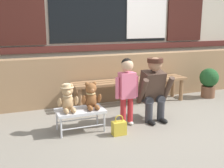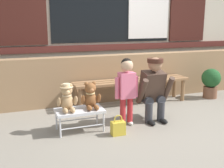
{
  "view_description": "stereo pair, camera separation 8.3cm",
  "coord_description": "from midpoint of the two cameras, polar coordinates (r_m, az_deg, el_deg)",
  "views": [
    {
      "loc": [
        -2.0,
        -3.27,
        1.45
      ],
      "look_at": [
        -0.55,
        0.42,
        0.55
      ],
      "focal_mm": 44.52,
      "sensor_mm": 36.0,
      "label": 1
    },
    {
      "loc": [
        -1.92,
        -3.3,
        1.45
      ],
      "look_at": [
        -0.55,
        0.42,
        0.55
      ],
      "focal_mm": 44.52,
      "sensor_mm": 36.0,
      "label": 2
    }
  ],
  "objects": [
    {
      "name": "ground_plane",
      "position": [
        4.09,
        9.93,
        -8.17
      ],
      "size": [
        60.0,
        60.0,
        0.0
      ],
      "primitive_type": "plane",
      "color": "gray"
    },
    {
      "name": "brick_low_wall",
      "position": [
        5.21,
        2.26,
        1.43
      ],
      "size": [
        6.58,
        0.25,
        0.85
      ],
      "primitive_type": "cube",
      "color": "#997551",
      "rests_on": "ground"
    },
    {
      "name": "teddy_bear_plain",
      "position": [
        3.74,
        -3.75,
        -2.55
      ],
      "size": [
        0.28,
        0.26,
        0.36
      ],
      "color": "brown",
      "rests_on": "small_display_bench"
    },
    {
      "name": "handbag_on_ground",
      "position": [
        3.66,
        1.92,
        -8.98
      ],
      "size": [
        0.18,
        0.11,
        0.27
      ],
      "color": "gold",
      "rests_on": "ground"
    },
    {
      "name": "adult_crouching",
      "position": [
        4.12,
        9.08,
        -0.99
      ],
      "size": [
        0.5,
        0.49,
        0.95
      ],
      "color": "#333338",
      "rests_on": "ground"
    },
    {
      "name": "shop_facade",
      "position": [
        5.59,
        0.33,
        15.31
      ],
      "size": [
        6.71,
        0.26,
        3.37
      ],
      "color": "beige",
      "rests_on": "ground"
    },
    {
      "name": "child_standing",
      "position": [
        3.86,
        3.65,
        -0.09
      ],
      "size": [
        0.35,
        0.18,
        0.96
      ],
      "color": "#B7282D",
      "rests_on": "ground"
    },
    {
      "name": "wooden_bench_long",
      "position": [
        4.92,
        4.61,
        0.1
      ],
      "size": [
        2.1,
        0.4,
        0.44
      ],
      "color": "#8E6642",
      "rests_on": "ground"
    },
    {
      "name": "teddy_bear_with_hat",
      "position": [
        3.66,
        -8.57,
        -2.85
      ],
      "size": [
        0.28,
        0.27,
        0.36
      ],
      "color": "tan",
      "rests_on": "small_display_bench"
    },
    {
      "name": "small_display_bench",
      "position": [
        3.75,
        -6.06,
        -5.68
      ],
      "size": [
        0.64,
        0.36,
        0.3
      ],
      "color": "silver",
      "rests_on": "ground"
    },
    {
      "name": "potted_plant",
      "position": [
        5.65,
        20.05,
        0.5
      ],
      "size": [
        0.36,
        0.36,
        0.57
      ],
      "color": "brown",
      "rests_on": "ground"
    }
  ]
}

